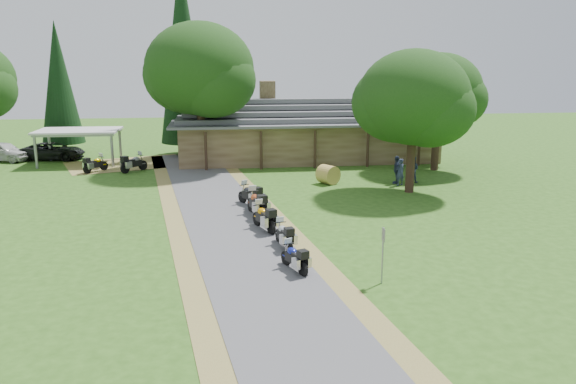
{
  "coord_description": "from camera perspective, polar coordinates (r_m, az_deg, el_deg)",
  "views": [
    {
      "loc": [
        -1.22,
        -20.97,
        7.77
      ],
      "look_at": [
        2.14,
        5.18,
        1.6
      ],
      "focal_mm": 35.0,
      "sensor_mm": 36.0,
      "label": 1
    }
  ],
  "objects": [
    {
      "name": "motorcycle_carport_a",
      "position": [
        42.48,
        -18.98,
        2.78
      ],
      "size": [
        1.64,
        1.82,
        1.27
      ],
      "primitive_type": null,
      "rotation": [
        0.0,
        0.0,
        0.89
      ],
      "color": "#D1B400",
      "rests_on": "ground"
    },
    {
      "name": "lodge",
      "position": [
        45.86,
        1.8,
        6.5
      ],
      "size": [
        21.4,
        9.4,
        4.9
      ],
      "primitive_type": null,
      "color": "brown",
      "rests_on": "ground"
    },
    {
      "name": "oak_driveway",
      "position": [
        34.19,
        12.57,
        7.54
      ],
      "size": [
        6.59,
        6.59,
        9.2
      ],
      "primitive_type": null,
      "color": "black",
      "rests_on": "ground"
    },
    {
      "name": "motorcycle_carport_b",
      "position": [
        41.78,
        -15.39,
        2.94
      ],
      "size": [
        1.88,
        1.94,
        1.39
      ],
      "primitive_type": null,
      "rotation": [
        0.0,
        0.0,
        0.82
      ],
      "color": "gray",
      "rests_on": "ground"
    },
    {
      "name": "person_c",
      "position": [
        37.0,
        10.99,
        2.49
      ],
      "size": [
        0.65,
        0.73,
        2.13
      ],
      "primitive_type": "imported",
      "rotation": [
        0.0,
        0.0,
        4.28
      ],
      "color": "#2D3553",
      "rests_on": "ground"
    },
    {
      "name": "car_white_sedan",
      "position": [
        50.02,
        -27.02,
        3.92
      ],
      "size": [
        4.37,
        6.33,
        1.95
      ],
      "primitive_type": "imported",
      "rotation": [
        0.0,
        0.0,
        1.21
      ],
      "color": "silver",
      "rests_on": "ground"
    },
    {
      "name": "motorcycle_row_b",
      "position": [
        23.93,
        -0.43,
        -4.27
      ],
      "size": [
        0.91,
        1.83,
        1.19
      ],
      "primitive_type": null,
      "rotation": [
        0.0,
        0.0,
        1.78
      ],
      "color": "#B8BCC0",
      "rests_on": "ground"
    },
    {
      "name": "motorcycle_row_c",
      "position": [
        26.34,
        -2.47,
        -2.47
      ],
      "size": [
        1.28,
        2.08,
        1.35
      ],
      "primitive_type": null,
      "rotation": [
        0.0,
        0.0,
        1.92
      ],
      "color": "orange",
      "rests_on": "ground"
    },
    {
      "name": "hay_bale",
      "position": [
        36.39,
        4.09,
        1.78
      ],
      "size": [
        1.62,
        1.58,
        1.21
      ],
      "primitive_type": "cylinder",
      "rotation": [
        1.57,
        0.0,
        0.55
      ],
      "color": "olive",
      "rests_on": "ground"
    },
    {
      "name": "ground",
      "position": [
        22.4,
        -3.78,
        -7.16
      ],
      "size": [
        120.0,
        120.0,
        0.0
      ],
      "primitive_type": "plane",
      "color": "#2B5016",
      "rests_on": "ground"
    },
    {
      "name": "cedar_near",
      "position": [
        47.84,
        -10.58,
        13.24
      ],
      "size": [
        4.2,
        4.2,
        16.01
      ],
      "primitive_type": "cone",
      "color": "black",
      "rests_on": "ground"
    },
    {
      "name": "carport",
      "position": [
        46.32,
        -20.4,
        4.34
      ],
      "size": [
        6.14,
        4.14,
        2.64
      ],
      "primitive_type": null,
      "rotation": [
        0.0,
        0.0,
        -0.01
      ],
      "color": "silver",
      "rests_on": "ground"
    },
    {
      "name": "motorcycle_row_a",
      "position": [
        21.34,
        0.63,
        -6.56
      ],
      "size": [
        1.11,
        1.74,
        1.14
      ],
      "primitive_type": null,
      "rotation": [
        0.0,
        0.0,
        1.95
      ],
      "color": "navy",
      "rests_on": "ground"
    },
    {
      "name": "person_b",
      "position": [
        37.61,
        12.54,
        2.49
      ],
      "size": [
        0.7,
        0.64,
        2.01
      ],
      "primitive_type": "imported",
      "rotation": [
        0.0,
        0.0,
        2.61
      ],
      "color": "#2D3553",
      "rests_on": "ground"
    },
    {
      "name": "car_dark_suv",
      "position": [
        49.05,
        -22.84,
        4.25
      ],
      "size": [
        2.95,
        5.68,
        2.08
      ],
      "primitive_type": "imported",
      "rotation": [
        0.0,
        0.0,
        1.45
      ],
      "color": "black",
      "rests_on": "ground"
    },
    {
      "name": "person_a",
      "position": [
        36.42,
        11.33,
        2.23
      ],
      "size": [
        0.7,
        0.62,
        2.04
      ],
      "primitive_type": "imported",
      "rotation": [
        0.0,
        0.0,
        3.56
      ],
      "color": "#2D3553",
      "rests_on": "ground"
    },
    {
      "name": "motorcycle_row_e",
      "position": [
        30.81,
        -3.89,
        -0.2
      ],
      "size": [
        1.52,
        2.0,
        1.33
      ],
      "primitive_type": null,
      "rotation": [
        0.0,
        0.0,
        2.09
      ],
      "color": "black",
      "rests_on": "ground"
    },
    {
      "name": "oak_lodge_left",
      "position": [
        42.07,
        -8.92,
        10.37
      ],
      "size": [
        7.91,
        7.91,
        11.67
      ],
      "primitive_type": null,
      "color": "black",
      "rests_on": "ground"
    },
    {
      "name": "motorcycle_row_d",
      "position": [
        28.71,
        -3.22,
        -1.05
      ],
      "size": [
        1.24,
        2.24,
        1.46
      ],
      "primitive_type": null,
      "rotation": [
        0.0,
        0.0,
        1.84
      ],
      "color": "#B74B22",
      "rests_on": "ground"
    },
    {
      "name": "driveway",
      "position": [
        26.16,
        -5.43,
        -4.17
      ],
      "size": [
        51.95,
        51.95,
        0.0
      ],
      "primitive_type": "plane",
      "rotation": [
        0.0,
        0.0,
        0.14
      ],
      "color": "#4E4E51",
      "rests_on": "ground"
    },
    {
      "name": "sign_post",
      "position": [
        20.28,
        9.59,
        -6.41
      ],
      "size": [
        0.37,
        0.06,
        2.08
      ],
      "primitive_type": null,
      "color": "gray",
      "rests_on": "ground"
    },
    {
      "name": "cedar_far",
      "position": [
        51.67,
        -22.2,
        9.75
      ],
      "size": [
        3.5,
        3.5,
        11.09
      ],
      "primitive_type": "cone",
      "color": "black",
      "rests_on": "ground"
    },
    {
      "name": "oak_lodge_right",
      "position": [
        41.86,
        14.99,
        8.5
      ],
      "size": [
        6.06,
        6.06,
        9.37
      ],
      "primitive_type": null,
      "color": "black",
      "rests_on": "ground"
    }
  ]
}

